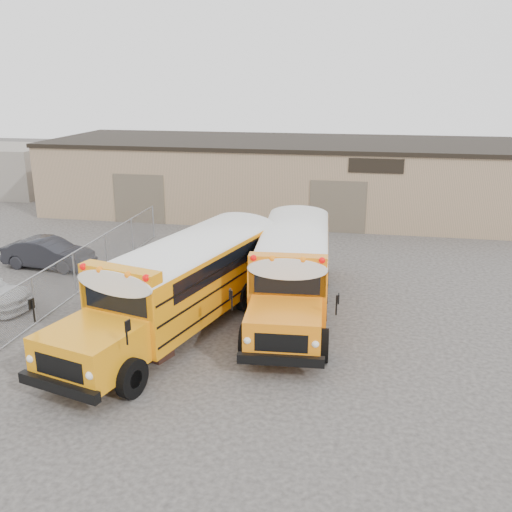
% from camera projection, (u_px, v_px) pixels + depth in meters
% --- Properties ---
extents(ground, '(120.00, 120.00, 0.00)m').
position_uv_depth(ground, '(195.00, 338.00, 19.62)').
color(ground, '#322F2D').
rests_on(ground, ground).
extents(warehouse, '(30.20, 10.20, 4.67)m').
position_uv_depth(warehouse, '(281.00, 175.00, 37.64)').
color(warehouse, tan).
rests_on(warehouse, ground).
extents(chainlink_fence, '(0.07, 18.07, 1.81)m').
position_uv_depth(chainlink_fence, '(74.00, 274.00, 23.24)').
color(chainlink_fence, '#999CA1').
rests_on(chainlink_fence, ground).
extents(distant_building_left, '(8.00, 6.00, 3.60)m').
position_uv_depth(distant_building_left, '(1.00, 170.00, 43.66)').
color(distant_building_left, gray).
rests_on(distant_building_left, ground).
extents(school_bus_left, '(5.52, 11.46, 3.26)m').
position_uv_depth(school_bus_left, '(264.00, 232.00, 25.72)').
color(school_bus_left, orange).
rests_on(school_bus_left, ground).
extents(school_bus_right, '(3.38, 10.78, 3.11)m').
position_uv_depth(school_bus_right, '(301.00, 222.00, 27.85)').
color(school_bus_right, orange).
rests_on(school_bus_right, ground).
extents(tarp_bundle, '(1.08, 1.03, 1.29)m').
position_uv_depth(tarp_bundle, '(156.00, 338.00, 18.05)').
color(tarp_bundle, black).
rests_on(tarp_bundle, ground).
extents(car_dark, '(4.38, 1.84, 1.41)m').
position_uv_depth(car_dark, '(48.00, 253.00, 26.64)').
color(car_dark, black).
rests_on(car_dark, ground).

